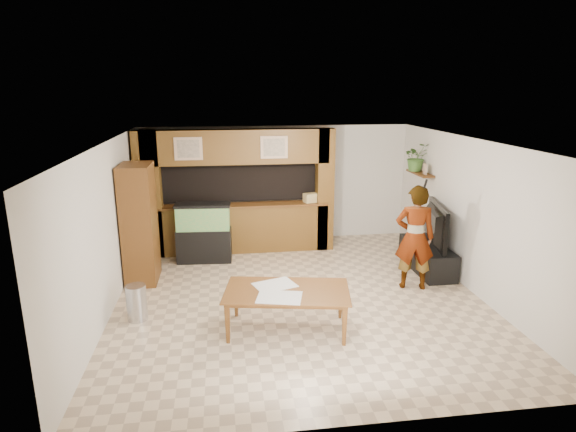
{
  "coord_description": "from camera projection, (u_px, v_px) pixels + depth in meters",
  "views": [
    {
      "loc": [
        -1.21,
        -7.4,
        3.44
      ],
      "look_at": [
        -0.1,
        0.6,
        1.25
      ],
      "focal_mm": 30.0,
      "sensor_mm": 36.0,
      "label": 1
    }
  ],
  "objects": [
    {
      "name": "potted_plant",
      "position": [
        416.0,
        157.0,
        10.02
      ],
      "size": [
        0.58,
        0.52,
        0.59
      ],
      "primitive_type": "imported",
      "rotation": [
        0.0,
        0.0,
        0.11
      ],
      "color": "#3D692A",
      "rests_on": "wall_shelf"
    },
    {
      "name": "television",
      "position": [
        430.0,
        225.0,
        9.09
      ],
      "size": [
        0.46,
        1.39,
        0.79
      ],
      "primitive_type": "imported",
      "rotation": [
        0.0,
        0.0,
        1.36
      ],
      "color": "black",
      "rests_on": "tv_stand"
    },
    {
      "name": "wall_shelf",
      "position": [
        420.0,
        173.0,
        9.94
      ],
      "size": [
        0.25,
        0.9,
        0.04
      ],
      "primitive_type": "cube",
      "color": "brown",
      "rests_on": "wall_right"
    },
    {
      "name": "tv_stand",
      "position": [
        427.0,
        257.0,
        9.26
      ],
      "size": [
        0.56,
        1.54,
        0.51
      ],
      "primitive_type": "cube",
      "color": "black",
      "rests_on": "floor"
    },
    {
      "name": "counter_box",
      "position": [
        311.0,
        198.0,
        10.27
      ],
      "size": [
        0.33,
        0.27,
        0.19
      ],
      "primitive_type": "cube",
      "rotation": [
        0.0,
        0.0,
        0.31
      ],
      "color": "tan",
      "rests_on": "partition"
    },
    {
      "name": "wall_clock",
      "position": [
        119.0,
        179.0,
        8.2
      ],
      "size": [
        0.05,
        0.25,
        0.25
      ],
      "color": "black",
      "rests_on": "wall_left"
    },
    {
      "name": "dining_table",
      "position": [
        287.0,
        311.0,
        6.91
      ],
      "size": [
        1.92,
        1.29,
        0.62
      ],
      "primitive_type": "imported",
      "rotation": [
        0.0,
        0.0,
        -0.18
      ],
      "color": "brown",
      "rests_on": "floor"
    },
    {
      "name": "ceiling",
      "position": [
        300.0,
        142.0,
        7.46
      ],
      "size": [
        6.5,
        6.5,
        0.0
      ],
      "primitive_type": "plane",
      "color": "white",
      "rests_on": "wall_back"
    },
    {
      "name": "trash_can",
      "position": [
        137.0,
        303.0,
        7.26
      ],
      "size": [
        0.3,
        0.3,
        0.56
      ],
      "primitive_type": "cylinder",
      "color": "#B2B2B7",
      "rests_on": "floor"
    },
    {
      "name": "newspaper_b",
      "position": [
        279.0,
        297.0,
        6.62
      ],
      "size": [
        0.7,
        0.58,
        0.01
      ],
      "primitive_type": "cube",
      "rotation": [
        0.0,
        0.0,
        -0.24
      ],
      "color": "silver",
      "rests_on": "dining_table"
    },
    {
      "name": "person",
      "position": [
        415.0,
        237.0,
        8.28
      ],
      "size": [
        0.76,
        0.6,
        1.84
      ],
      "primitive_type": "imported",
      "rotation": [
        0.0,
        0.0,
        2.89
      ],
      "color": "#A18958",
      "rests_on": "floor"
    },
    {
      "name": "aquarium",
      "position": [
        204.0,
        233.0,
        9.63
      ],
      "size": [
        1.08,
        0.41,
        1.2
      ],
      "rotation": [
        0.0,
        0.0,
        -0.07
      ],
      "color": "black",
      "rests_on": "floor"
    },
    {
      "name": "photo_frame",
      "position": [
        425.0,
        169.0,
        9.69
      ],
      "size": [
        0.05,
        0.16,
        0.21
      ],
      "primitive_type": "cube",
      "rotation": [
        0.0,
        0.0,
        -0.09
      ],
      "color": "tan",
      "rests_on": "wall_shelf"
    },
    {
      "name": "wall_left",
      "position": [
        107.0,
        230.0,
        7.4
      ],
      "size": [
        0.0,
        6.5,
        6.5
      ],
      "primitive_type": "plane",
      "rotation": [
        1.57,
        0.0,
        1.57
      ],
      "color": "beige",
      "rests_on": "floor"
    },
    {
      "name": "partition",
      "position": [
        235.0,
        190.0,
        10.19
      ],
      "size": [
        4.2,
        0.99,
        2.6
      ],
      "color": "brown",
      "rests_on": "floor"
    },
    {
      "name": "microphone",
      "position": [
        425.0,
        184.0,
        7.88
      ],
      "size": [
        0.04,
        0.11,
        0.17
      ],
      "primitive_type": "cylinder",
      "rotation": [
        0.44,
        0.0,
        0.0
      ],
      "color": "black",
      "rests_on": "person"
    },
    {
      "name": "floor",
      "position": [
        299.0,
        296.0,
        8.14
      ],
      "size": [
        6.5,
        6.5,
        0.0
      ],
      "primitive_type": "plane",
      "color": "#C7AD8A",
      "rests_on": "ground"
    },
    {
      "name": "pantry_cabinet",
      "position": [
        140.0,
        224.0,
        8.57
      ],
      "size": [
        0.53,
        0.87,
        2.14
      ],
      "primitive_type": "cube",
      "color": "brown",
      "rests_on": "floor"
    },
    {
      "name": "wall_right",
      "position": [
        472.0,
        216.0,
        8.2
      ],
      "size": [
        0.0,
        6.5,
        6.5
      ],
      "primitive_type": "plane",
      "rotation": [
        1.57,
        0.0,
        -1.57
      ],
      "color": "beige",
      "rests_on": "floor"
    },
    {
      "name": "newspaper_a",
      "position": [
        275.0,
        285.0,
        7.03
      ],
      "size": [
        0.69,
        0.59,
        0.01
      ],
      "primitive_type": "cube",
      "rotation": [
        0.0,
        0.0,
        0.33
      ],
      "color": "silver",
      "rests_on": "dining_table"
    },
    {
      "name": "wall_back",
      "position": [
        276.0,
        184.0,
        10.91
      ],
      "size": [
        6.0,
        0.0,
        6.0
      ],
      "primitive_type": "plane",
      "rotation": [
        1.57,
        0.0,
        0.0
      ],
      "color": "beige",
      "rests_on": "floor"
    }
  ]
}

